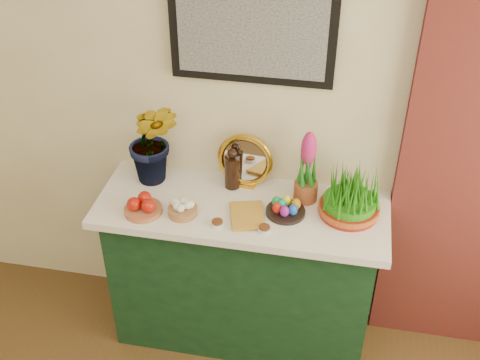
% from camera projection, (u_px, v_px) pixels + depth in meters
% --- Properties ---
extents(sideboard, '(1.30, 0.45, 0.85)m').
position_uv_depth(sideboard, '(242.00, 275.00, 3.15)').
color(sideboard, '#153A1B').
rests_on(sideboard, ground).
extents(tablecloth, '(1.40, 0.55, 0.04)m').
position_uv_depth(tablecloth, '(242.00, 208.00, 2.89)').
color(tablecloth, white).
rests_on(tablecloth, sideboard).
extents(hyacinth_green, '(0.31, 0.27, 0.61)m').
position_uv_depth(hyacinth_green, '(152.00, 128.00, 2.87)').
color(hyacinth_green, '#22701C').
rests_on(hyacinth_green, tablecloth).
extents(apple_bowl, '(0.20, 0.20, 0.09)m').
position_uv_depth(apple_bowl, '(143.00, 206.00, 2.81)').
color(apple_bowl, '#A75C39').
rests_on(apple_bowl, tablecloth).
extents(garlic_basket, '(0.16, 0.16, 0.08)m').
position_uv_depth(garlic_basket, '(182.00, 209.00, 2.80)').
color(garlic_basket, '#AE7646').
rests_on(garlic_basket, tablecloth).
extents(vinegar_cruet, '(0.08, 0.08, 0.22)m').
position_uv_depth(vinegar_cruet, '(232.00, 170.00, 2.94)').
color(vinegar_cruet, black).
rests_on(vinegar_cruet, tablecloth).
extents(mirror, '(0.28, 0.09, 0.28)m').
position_uv_depth(mirror, '(245.00, 161.00, 2.94)').
color(mirror, gold).
rests_on(mirror, tablecloth).
extents(book, '(0.18, 0.23, 0.03)m').
position_uv_depth(book, '(231.00, 216.00, 2.79)').
color(book, '#BD8827').
rests_on(book, tablecloth).
extents(spice_dish_left, '(0.06, 0.06, 0.03)m').
position_uv_depth(spice_dish_left, '(217.00, 223.00, 2.75)').
color(spice_dish_left, silver).
rests_on(spice_dish_left, tablecloth).
extents(spice_dish_right, '(0.06, 0.06, 0.03)m').
position_uv_depth(spice_dish_right, '(264.00, 229.00, 2.71)').
color(spice_dish_right, silver).
rests_on(spice_dish_right, tablecloth).
extents(egg_plate, '(0.24, 0.24, 0.08)m').
position_uv_depth(egg_plate, '(285.00, 208.00, 2.80)').
color(egg_plate, black).
rests_on(egg_plate, tablecloth).
extents(hyacinth_pink, '(0.12, 0.12, 0.38)m').
position_uv_depth(hyacinth_pink, '(307.00, 170.00, 2.82)').
color(hyacinth_pink, '#974B29').
rests_on(hyacinth_pink, tablecloth).
extents(wheatgrass_sabzeh, '(0.28, 0.28, 0.23)m').
position_uv_depth(wheatgrass_sabzeh, '(350.00, 196.00, 2.76)').
color(wheatgrass_sabzeh, maroon).
rests_on(wheatgrass_sabzeh, tablecloth).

